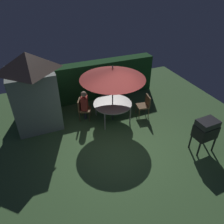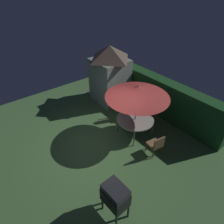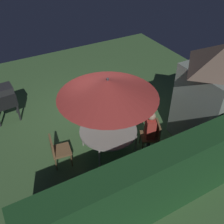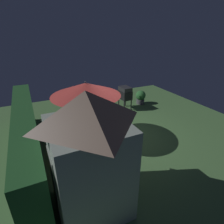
% 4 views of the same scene
% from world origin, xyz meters
% --- Properties ---
extents(ground_plane, '(11.00, 11.00, 0.00)m').
position_xyz_m(ground_plane, '(0.00, 0.00, 0.00)').
color(ground_plane, '#47703D').
extents(hedge_backdrop, '(6.18, 0.60, 1.72)m').
position_xyz_m(hedge_backdrop, '(0.00, 3.50, 0.86)').
color(hedge_backdrop, '#1E4C23').
rests_on(hedge_backdrop, ground).
extents(garden_shed, '(1.70, 1.65, 2.90)m').
position_xyz_m(garden_shed, '(-2.46, 2.30, 1.48)').
color(garden_shed, gray).
rests_on(garden_shed, ground).
extents(patio_table, '(1.51, 1.51, 0.76)m').
position_xyz_m(patio_table, '(0.31, 1.45, 0.71)').
color(patio_table, '#B2ADA3').
rests_on(patio_table, ground).
extents(patio_umbrella, '(2.43, 2.43, 2.32)m').
position_xyz_m(patio_umbrella, '(0.31, 1.45, 2.04)').
color(patio_umbrella, '#4C4C51').
rests_on(patio_umbrella, ground).
extents(bbq_grill, '(0.72, 0.53, 1.20)m').
position_xyz_m(bbq_grill, '(2.44, -1.31, 0.85)').
color(bbq_grill, black).
rests_on(bbq_grill, ground).
extents(chair_near_shed, '(0.61, 0.61, 0.90)m').
position_xyz_m(chair_near_shed, '(-0.78, 1.94, 0.52)').
color(chair_near_shed, olive).
rests_on(chair_near_shed, ground).
extents(chair_far_side, '(0.53, 0.53, 0.90)m').
position_xyz_m(chair_far_side, '(1.66, 1.24, 0.52)').
color(chair_far_side, olive).
rests_on(chair_far_side, ground).
extents(person_in_red, '(0.36, 0.41, 1.26)m').
position_xyz_m(person_in_red, '(-0.70, 1.90, 0.78)').
color(person_in_red, '#CC3D33').
rests_on(person_in_red, ground).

